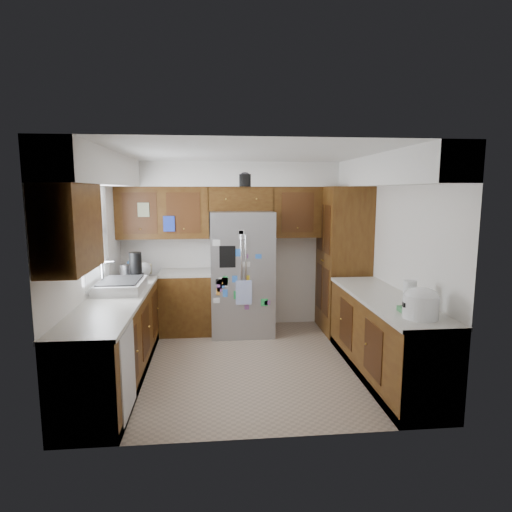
# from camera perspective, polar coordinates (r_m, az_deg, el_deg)

# --- Properties ---
(floor) EXTENTS (3.60, 3.60, 0.00)m
(floor) POSITION_cam_1_polar(r_m,az_deg,el_deg) (5.38, -1.00, -14.17)
(floor) COLOR tan
(floor) RESTS_ON ground
(room_shell) EXTENTS (3.64, 3.24, 2.52)m
(room_shell) POSITION_cam_1_polar(r_m,az_deg,el_deg) (5.32, -2.50, 5.80)
(room_shell) COLOR white
(room_shell) RESTS_ON ground
(left_counter_run) EXTENTS (1.36, 3.20, 0.92)m
(left_counter_run) POSITION_cam_1_polar(r_m,az_deg,el_deg) (5.33, -16.00, -9.82)
(left_counter_run) COLOR #46240D
(left_counter_run) RESTS_ON ground
(right_counter_run) EXTENTS (0.63, 2.25, 0.92)m
(right_counter_run) POSITION_cam_1_polar(r_m,az_deg,el_deg) (5.13, 16.70, -10.67)
(right_counter_run) COLOR #46240D
(right_counter_run) RESTS_ON ground
(pantry) EXTENTS (0.60, 0.90, 2.15)m
(pantry) POSITION_cam_1_polar(r_m,az_deg,el_deg) (6.46, 11.52, -0.53)
(pantry) COLOR #46240D
(pantry) RESTS_ON ground
(fridge) EXTENTS (0.90, 0.79, 1.80)m
(fridge) POSITION_cam_1_polar(r_m,az_deg,el_deg) (6.27, -1.90, -2.26)
(fridge) COLOR #99999E
(fridge) RESTS_ON ground
(bridge_cabinet) EXTENTS (0.96, 0.34, 0.35)m
(bridge_cabinet) POSITION_cam_1_polar(r_m,az_deg,el_deg) (6.39, -2.08, 7.65)
(bridge_cabinet) COLOR #46240D
(bridge_cabinet) RESTS_ON fridge
(fridge_top_items) EXTENTS (0.59, 0.36, 0.28)m
(fridge_top_items) POSITION_cam_1_polar(r_m,az_deg,el_deg) (6.33, -2.80, 10.39)
(fridge_top_items) COLOR blue
(fridge_top_items) RESTS_ON bridge_cabinet
(sink_assembly) EXTENTS (0.52, 0.70, 0.37)m
(sink_assembly) POSITION_cam_1_polar(r_m,az_deg,el_deg) (5.28, -17.59, -3.78)
(sink_assembly) COLOR silver
(sink_assembly) RESTS_ON left_counter_run
(left_counter_clutter) EXTENTS (0.38, 0.86, 0.38)m
(left_counter_clutter) POSITION_cam_1_polar(r_m,az_deg,el_deg) (5.97, -15.62, -1.67)
(left_counter_clutter) COLOR black
(left_counter_clutter) RESTS_ON left_counter_run
(rice_cooker) EXTENTS (0.33, 0.32, 0.29)m
(rice_cooker) POSITION_cam_1_polar(r_m,az_deg,el_deg) (4.26, 21.12, -5.77)
(rice_cooker) COLOR white
(rice_cooker) RESTS_ON right_counter_run
(paper_towel) EXTENTS (0.13, 0.13, 0.29)m
(paper_towel) POSITION_cam_1_polar(r_m,az_deg,el_deg) (4.55, 19.79, -4.86)
(paper_towel) COLOR white
(paper_towel) RESTS_ON right_counter_run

